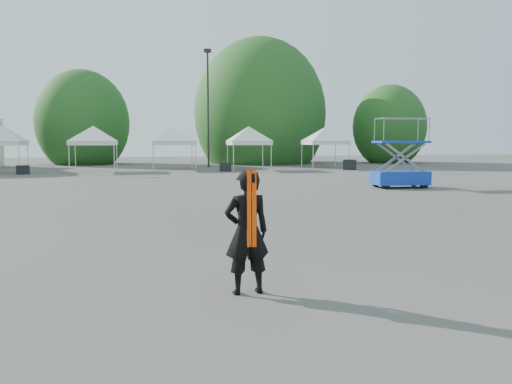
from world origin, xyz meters
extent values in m
plane|color=#474442|center=(0.00, 0.00, 0.00)|extent=(120.00, 120.00, 0.00)
cylinder|color=black|center=(3.00, 32.00, 4.75)|extent=(0.16, 0.16, 9.50)
cube|color=black|center=(3.00, 32.00, 9.65)|extent=(0.60, 0.25, 0.30)
cylinder|color=#382314|center=(-8.00, 40.00, 1.14)|extent=(0.36, 0.36, 2.27)
ellipsoid|color=#25551C|center=(-8.00, 40.00, 3.94)|extent=(4.16, 4.16, 4.78)
cylinder|color=#382314|center=(9.00, 39.00, 1.40)|extent=(0.36, 0.36, 2.80)
ellipsoid|color=#25551C|center=(9.00, 39.00, 4.85)|extent=(5.12, 5.12, 5.89)
cylinder|color=#382314|center=(22.00, 37.00, 1.05)|extent=(0.36, 0.36, 2.10)
ellipsoid|color=#25551C|center=(22.00, 37.00, 3.64)|extent=(3.84, 3.84, 4.42)
cylinder|color=silver|center=(-10.49, 26.20, 1.00)|extent=(0.06, 0.06, 2.00)
cylinder|color=silver|center=(-10.49, 28.73, 1.00)|extent=(0.06, 0.06, 2.00)
cube|color=silver|center=(-11.76, 27.47, 2.08)|extent=(2.73, 2.73, 0.30)
pyramid|color=silver|center=(-11.76, 27.47, 3.33)|extent=(3.87, 3.87, 1.10)
cylinder|color=silver|center=(-7.35, 26.60, 1.00)|extent=(0.06, 0.06, 2.00)
cylinder|color=silver|center=(-4.33, 26.60, 1.00)|extent=(0.06, 0.06, 2.00)
cylinder|color=silver|center=(-7.35, 29.63, 1.00)|extent=(0.06, 0.06, 2.00)
cylinder|color=silver|center=(-4.33, 29.63, 1.00)|extent=(0.06, 0.06, 2.00)
cube|color=silver|center=(-5.84, 28.11, 2.08)|extent=(3.23, 3.23, 0.30)
pyramid|color=silver|center=(-5.84, 28.11, 3.33)|extent=(4.56, 4.56, 1.10)
cylinder|color=silver|center=(-1.59, 27.44, 1.00)|extent=(0.06, 0.06, 2.00)
cylinder|color=silver|center=(1.49, 27.44, 1.00)|extent=(0.06, 0.06, 2.00)
cylinder|color=silver|center=(-1.59, 30.53, 1.00)|extent=(0.06, 0.06, 2.00)
cylinder|color=silver|center=(1.49, 30.53, 1.00)|extent=(0.06, 0.06, 2.00)
cube|color=silver|center=(-0.05, 28.99, 2.08)|extent=(3.29, 3.29, 0.30)
pyramid|color=silver|center=(-0.05, 28.99, 3.33)|extent=(4.65, 4.65, 1.10)
cylinder|color=silver|center=(4.13, 25.94, 1.00)|extent=(0.06, 0.06, 2.00)
cylinder|color=silver|center=(6.97, 25.94, 1.00)|extent=(0.06, 0.06, 2.00)
cylinder|color=silver|center=(4.13, 28.78, 1.00)|extent=(0.06, 0.06, 2.00)
cylinder|color=silver|center=(6.97, 28.78, 1.00)|extent=(0.06, 0.06, 2.00)
cube|color=silver|center=(5.55, 27.36, 2.08)|extent=(3.04, 3.04, 0.30)
pyramid|color=silver|center=(5.55, 27.36, 3.33)|extent=(4.29, 4.29, 1.10)
cylinder|color=silver|center=(10.57, 26.97, 1.00)|extent=(0.06, 0.06, 2.00)
cylinder|color=silver|center=(13.55, 26.97, 1.00)|extent=(0.06, 0.06, 2.00)
cylinder|color=silver|center=(10.57, 29.95, 1.00)|extent=(0.06, 0.06, 2.00)
cylinder|color=silver|center=(13.55, 29.95, 1.00)|extent=(0.06, 0.06, 2.00)
cube|color=silver|center=(12.06, 28.46, 2.08)|extent=(3.18, 3.18, 0.30)
pyramid|color=silver|center=(12.06, 28.46, 3.33)|extent=(4.49, 4.49, 1.10)
imported|color=black|center=(-0.46, -2.81, 0.94)|extent=(0.72, 0.51, 1.89)
cube|color=#FE4305|center=(-0.46, -2.99, 1.32)|extent=(0.15, 0.03, 1.13)
cube|color=#0E40B6|center=(10.01, 12.08, 0.49)|extent=(2.65, 1.41, 0.65)
cube|color=#0E40B6|center=(10.01, 12.08, 2.22)|extent=(2.54, 1.35, 0.11)
cylinder|color=black|center=(9.01, 11.58, 0.19)|extent=(0.40, 0.18, 0.39)
cylinder|color=black|center=(10.96, 11.49, 0.19)|extent=(0.40, 0.18, 0.39)
cylinder|color=black|center=(9.06, 12.66, 0.19)|extent=(0.40, 0.18, 0.39)
cylinder|color=black|center=(11.01, 12.58, 0.19)|extent=(0.40, 0.18, 0.39)
cube|color=black|center=(-10.26, 26.08, 0.30)|extent=(0.94, 0.84, 0.60)
cube|color=black|center=(3.60, 26.43, 0.31)|extent=(0.93, 0.80, 0.63)
cube|color=black|center=(13.32, 26.26, 0.39)|extent=(1.25, 1.14, 0.78)
camera|label=1|loc=(-1.86, -10.05, 2.33)|focal=35.00mm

